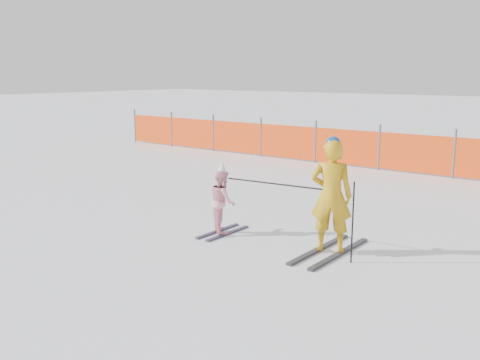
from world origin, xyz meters
TOP-DOWN VIEW (x-y plane):
  - ground at (0.00, 0.00)m, footprint 120.00×120.00m
  - adult at (1.36, 0.92)m, footprint 0.71×1.71m
  - child at (-0.52, 0.70)m, footprint 0.64×1.05m
  - ski_poles at (1.00, 0.77)m, footprint 2.22×0.21m
  - safety_fence at (-2.66, 7.94)m, footprint 16.65×0.06m

SIDE VIEW (x-z plane):
  - ground at x=0.00m, z-range 0.00..0.00m
  - safety_fence at x=-2.66m, z-range -0.07..1.18m
  - child at x=-0.52m, z-range -0.05..1.17m
  - ski_poles at x=1.00m, z-range 0.21..1.38m
  - adult at x=1.36m, z-range -0.01..1.73m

